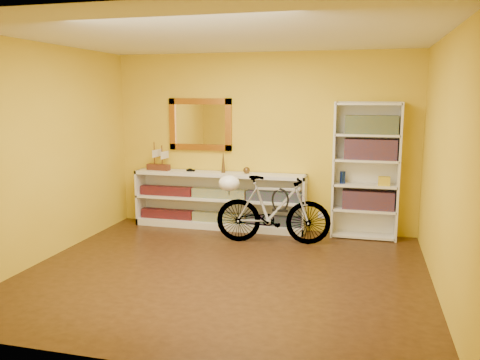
% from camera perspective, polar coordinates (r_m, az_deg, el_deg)
% --- Properties ---
extents(floor, '(4.50, 4.00, 0.01)m').
position_cam_1_polar(floor, '(5.64, -1.81, -10.80)').
color(floor, black).
rests_on(floor, ground).
extents(ceiling, '(4.50, 4.00, 0.01)m').
position_cam_1_polar(ceiling, '(5.31, -1.97, 16.57)').
color(ceiling, silver).
rests_on(ceiling, ground).
extents(back_wall, '(4.50, 0.01, 2.60)m').
position_cam_1_polar(back_wall, '(7.25, 2.59, 4.43)').
color(back_wall, gold).
rests_on(back_wall, ground).
extents(left_wall, '(0.01, 4.00, 2.60)m').
position_cam_1_polar(left_wall, '(6.33, -21.89, 2.95)').
color(left_wall, gold).
rests_on(left_wall, ground).
extents(right_wall, '(0.01, 4.00, 2.60)m').
position_cam_1_polar(right_wall, '(5.17, 22.89, 1.47)').
color(right_wall, gold).
rests_on(right_wall, ground).
extents(gilt_mirror, '(0.98, 0.06, 0.78)m').
position_cam_1_polar(gilt_mirror, '(7.45, -4.67, 6.48)').
color(gilt_mirror, brown).
rests_on(gilt_mirror, back_wall).
extents(wall_socket, '(0.09, 0.02, 0.09)m').
position_cam_1_polar(wall_socket, '(7.28, 9.45, -4.06)').
color(wall_socket, silver).
rests_on(wall_socket, back_wall).
extents(console_unit, '(2.60, 0.35, 0.85)m').
position_cam_1_polar(console_unit, '(7.36, -2.44, -2.39)').
color(console_unit, silver).
rests_on(console_unit, floor).
extents(cd_row_lower, '(2.50, 0.13, 0.14)m').
position_cam_1_polar(cd_row_lower, '(7.40, -2.47, -4.35)').
color(cd_row_lower, black).
rests_on(cd_row_lower, console_unit).
extents(cd_row_upper, '(2.50, 0.13, 0.14)m').
position_cam_1_polar(cd_row_upper, '(7.32, -2.49, -1.58)').
color(cd_row_upper, navy).
rests_on(cd_row_upper, console_unit).
extents(model_ship, '(0.38, 0.18, 0.43)m').
position_cam_1_polar(model_ship, '(7.59, -9.52, 2.76)').
color(model_ship, '#472013').
rests_on(model_ship, console_unit).
extents(toy_car, '(0.00, 0.01, 0.00)m').
position_cam_1_polar(toy_car, '(7.42, -5.77, 1.02)').
color(toy_car, black).
rests_on(toy_car, console_unit).
extents(bronze_ornament, '(0.06, 0.06, 0.35)m').
position_cam_1_polar(bronze_ornament, '(7.24, -1.96, 2.23)').
color(bronze_ornament, brown).
rests_on(bronze_ornament, console_unit).
extents(decorative_orb, '(0.10, 0.10, 0.10)m').
position_cam_1_polar(decorative_orb, '(7.16, 0.78, 1.14)').
color(decorative_orb, brown).
rests_on(decorative_orb, console_unit).
extents(bookcase, '(0.90, 0.30, 1.90)m').
position_cam_1_polar(bookcase, '(6.98, 14.46, 1.02)').
color(bookcase, silver).
rests_on(bookcase, floor).
extents(book_row_a, '(0.70, 0.22, 0.26)m').
position_cam_1_polar(book_row_a, '(7.05, 14.72, -2.25)').
color(book_row_a, maroon).
rests_on(book_row_a, bookcase).
extents(book_row_b, '(0.70, 0.22, 0.28)m').
position_cam_1_polar(book_row_b, '(6.94, 14.98, 3.49)').
color(book_row_b, maroon).
rests_on(book_row_b, bookcase).
extents(book_row_c, '(0.70, 0.22, 0.25)m').
position_cam_1_polar(book_row_c, '(6.91, 15.10, 6.25)').
color(book_row_c, navy).
rests_on(book_row_c, bookcase).
extents(travel_mug, '(0.08, 0.08, 0.17)m').
position_cam_1_polar(travel_mug, '(6.98, 11.87, 0.30)').
color(travel_mug, navy).
rests_on(travel_mug, bookcase).
extents(red_tin, '(0.15, 0.15, 0.18)m').
position_cam_1_polar(red_tin, '(6.95, 13.01, 6.05)').
color(red_tin, maroon).
rests_on(red_tin, bookcase).
extents(yellow_bag, '(0.16, 0.11, 0.12)m').
position_cam_1_polar(yellow_bag, '(6.96, 16.47, -0.12)').
color(yellow_bag, gold).
rests_on(yellow_bag, bookcase).
extents(bicycle, '(0.59, 1.61, 0.93)m').
position_cam_1_polar(bicycle, '(6.60, 3.89, -3.49)').
color(bicycle, silver).
rests_on(bicycle, floor).
extents(helmet, '(0.29, 0.27, 0.22)m').
position_cam_1_polar(helmet, '(6.60, -1.29, -0.35)').
color(helmet, white).
rests_on(helmet, bicycle).
extents(u_lock, '(0.24, 0.03, 0.24)m').
position_cam_1_polar(u_lock, '(6.57, 4.71, -2.33)').
color(u_lock, black).
rests_on(u_lock, bicycle).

